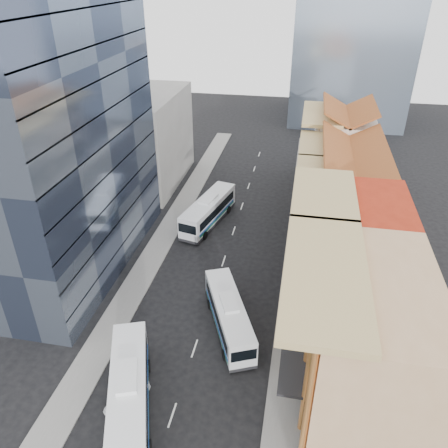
% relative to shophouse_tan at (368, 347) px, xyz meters
% --- Properties ---
extents(ground, '(200.00, 200.00, 0.00)m').
position_rel_shophouse_tan_xyz_m(ground, '(-14.00, -5.00, -6.00)').
color(ground, black).
rests_on(ground, ground).
extents(sidewalk_right, '(3.00, 90.00, 0.15)m').
position_rel_shophouse_tan_xyz_m(sidewalk_right, '(-5.50, 17.00, -5.92)').
color(sidewalk_right, slate).
rests_on(sidewalk_right, ground).
extents(sidewalk_left, '(3.00, 90.00, 0.15)m').
position_rel_shophouse_tan_xyz_m(sidewalk_left, '(-22.50, 17.00, -5.92)').
color(sidewalk_left, slate).
rests_on(sidewalk_left, ground).
extents(shophouse_tan, '(8.00, 14.00, 12.00)m').
position_rel_shophouse_tan_xyz_m(shophouse_tan, '(0.00, 0.00, 0.00)').
color(shophouse_tan, tan).
rests_on(shophouse_tan, ground).
extents(shophouse_red, '(8.00, 10.00, 12.00)m').
position_rel_shophouse_tan_xyz_m(shophouse_red, '(0.00, 12.00, 0.00)').
color(shophouse_red, '#AC2A13').
rests_on(shophouse_red, ground).
extents(shophouse_cream_near, '(8.00, 9.00, 10.00)m').
position_rel_shophouse_tan_xyz_m(shophouse_cream_near, '(0.00, 21.50, -1.00)').
color(shophouse_cream_near, beige).
rests_on(shophouse_cream_near, ground).
extents(shophouse_cream_mid, '(8.00, 9.00, 10.00)m').
position_rel_shophouse_tan_xyz_m(shophouse_cream_mid, '(0.00, 30.50, -1.00)').
color(shophouse_cream_mid, beige).
rests_on(shophouse_cream_mid, ground).
extents(shophouse_cream_far, '(8.00, 12.00, 11.00)m').
position_rel_shophouse_tan_xyz_m(shophouse_cream_far, '(0.00, 41.00, -0.50)').
color(shophouse_cream_far, beige).
rests_on(shophouse_cream_far, ground).
extents(office_tower, '(12.00, 26.00, 30.00)m').
position_rel_shophouse_tan_xyz_m(office_tower, '(-31.00, 14.00, 9.00)').
color(office_tower, '#364056').
rests_on(office_tower, ground).
extents(office_block_far, '(10.00, 18.00, 14.00)m').
position_rel_shophouse_tan_xyz_m(office_block_far, '(-30.00, 37.00, 1.00)').
color(office_block_far, gray).
rests_on(office_block_far, ground).
extents(bus_left_near, '(6.68, 12.15, 3.82)m').
position_rel_shophouse_tan_xyz_m(bus_left_near, '(-17.31, -3.96, -4.09)').
color(bus_left_near, white).
rests_on(bus_left_near, ground).
extents(bus_left_far, '(5.48, 12.35, 3.86)m').
position_rel_shophouse_tan_xyz_m(bus_left_far, '(-17.70, 25.44, -4.07)').
color(bus_left_far, silver).
rests_on(bus_left_far, ground).
extents(bus_right, '(6.71, 11.07, 3.51)m').
position_rel_shophouse_tan_xyz_m(bus_right, '(-11.39, 6.08, -4.24)').
color(bus_right, silver).
rests_on(bus_right, ground).
extents(sedan_left, '(3.16, 4.34, 1.37)m').
position_rel_shophouse_tan_xyz_m(sedan_left, '(-17.79, -3.59, -5.32)').
color(sedan_left, white).
rests_on(sedan_left, ground).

